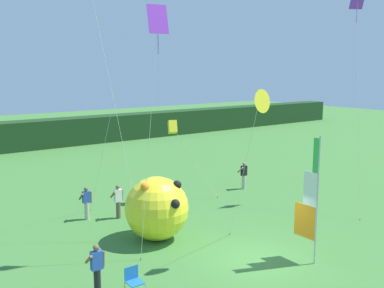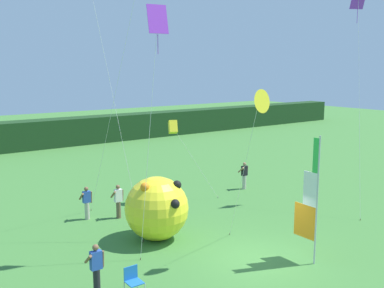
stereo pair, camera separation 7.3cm
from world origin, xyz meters
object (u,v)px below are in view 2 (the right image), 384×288
object	(u,v)px
kite_purple_diamond_0	(358,9)
kite_purple_diamond_6	(157,30)
person_mid_field	(118,200)
banner_flag	(310,202)
kite_yellow_box_1	(173,127)
folding_chair	(133,279)
person_far_left	(244,175)
person_near_banner	(96,268)
inflatable_balloon	(157,208)
person_far_right	(87,202)
kite_yellow_delta_2	(259,102)

from	to	relation	value
kite_purple_diamond_0	kite_purple_diamond_6	distance (m)	12.31
person_mid_field	kite_purple_diamond_0	world-z (taller)	kite_purple_diamond_0
banner_flag	kite_purple_diamond_0	bearing A→B (deg)	25.87
kite_yellow_box_1	kite_purple_diamond_6	distance (m)	8.11
banner_flag	folding_chair	distance (m)	6.87
person_far_left	folding_chair	size ratio (longest dim) A/B	1.82
banner_flag	person_far_left	world-z (taller)	banner_flag
person_far_left	kite_purple_diamond_0	world-z (taller)	kite_purple_diamond_0
person_near_banner	person_mid_field	xyz separation A→B (m)	(3.87, 6.15, -0.02)
person_far_left	inflatable_balloon	xyz separation A→B (m)	(-8.30, -3.60, 0.48)
inflatable_balloon	kite_purple_diamond_0	world-z (taller)	kite_purple_diamond_0
kite_yellow_box_1	person_far_left	bearing A→B (deg)	-6.02
banner_flag	kite_yellow_box_1	size ratio (longest dim) A/B	1.08
kite_purple_diamond_0	person_far_right	bearing A→B (deg)	157.97
banner_flag	person_near_banner	distance (m)	7.84
person_far_left	kite_yellow_box_1	size ratio (longest dim) A/B	0.37
kite_yellow_delta_2	person_far_right	bearing A→B (deg)	112.58
person_near_banner	kite_purple_diamond_0	size ratio (longest dim) A/B	0.15
person_near_banner	kite_yellow_delta_2	xyz separation A→B (m)	(5.88, -1.05, 5.01)
kite_yellow_box_1	inflatable_balloon	bearing A→B (deg)	-131.14
kite_yellow_box_1	kite_purple_diamond_6	world-z (taller)	kite_purple_diamond_6
person_near_banner	kite_purple_diamond_0	world-z (taller)	kite_purple_diamond_0
person_mid_field	kite_yellow_box_1	world-z (taller)	kite_yellow_box_1
person_far_left	kite_purple_diamond_6	bearing A→B (deg)	-151.62
folding_chair	kite_yellow_box_1	bearing A→B (deg)	48.82
inflatable_balloon	folding_chair	bearing A→B (deg)	-131.23
person_near_banner	person_mid_field	distance (m)	7.27
person_near_banner	folding_chair	size ratio (longest dim) A/B	1.88
person_mid_field	folding_chair	xyz separation A→B (m)	(-2.94, -6.80, -0.36)
banner_flag	inflatable_balloon	xyz separation A→B (m)	(-3.38, 5.15, -0.94)
banner_flag	person_mid_field	xyz separation A→B (m)	(-3.48, 8.48, -1.41)
folding_chair	kite_yellow_delta_2	distance (m)	7.33
inflatable_balloon	kite_yellow_delta_2	xyz separation A→B (m)	(1.91, -3.87, 4.56)
person_mid_field	inflatable_balloon	xyz separation A→B (m)	(0.10, -3.33, 0.47)
person_far_left	person_near_banner	bearing A→B (deg)	-152.39
person_mid_field	kite_purple_diamond_0	bearing A→B (deg)	-21.16
person_near_banner	banner_flag	bearing A→B (deg)	-17.59
banner_flag	kite_yellow_delta_2	bearing A→B (deg)	138.97
kite_yellow_delta_2	person_far_left	bearing A→B (deg)	49.45
banner_flag	person_near_banner	xyz separation A→B (m)	(-7.36, 2.33, -1.38)
person_near_banner	kite_yellow_box_1	bearing A→B (deg)	42.48
person_near_banner	kite_yellow_box_1	xyz separation A→B (m)	(7.55, 6.92, 3.13)
person_near_banner	person_far_right	bearing A→B (deg)	69.36
folding_chair	kite_yellow_delta_2	world-z (taller)	kite_yellow_delta_2
kite_yellow_delta_2	kite_purple_diamond_6	distance (m)	4.46
banner_flag	kite_purple_diamond_6	distance (m)	8.34
person_mid_field	person_far_right	distance (m)	1.47
inflatable_balloon	kite_yellow_delta_2	bearing A→B (deg)	-63.76
kite_purple_diamond_0	inflatable_balloon	bearing A→B (deg)	174.15
person_near_banner	person_mid_field	world-z (taller)	person_near_banner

